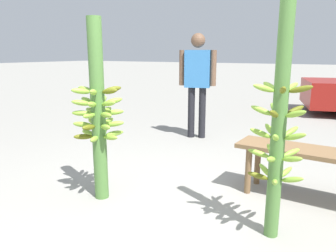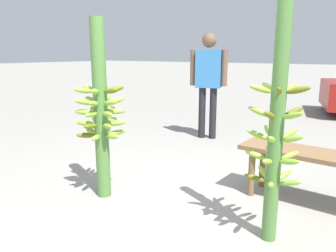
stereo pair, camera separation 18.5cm
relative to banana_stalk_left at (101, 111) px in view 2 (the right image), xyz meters
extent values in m
plane|color=gray|center=(0.77, -0.08, -0.82)|extent=(80.00, 80.00, 0.00)
cylinder|color=#4C7A38|center=(0.00, 0.00, 0.00)|extent=(0.13, 0.13, 1.64)
ellipsoid|color=#84B238|center=(-0.07, -0.12, 0.20)|extent=(0.13, 0.17, 0.07)
ellipsoid|color=#84B238|center=(0.07, -0.12, 0.20)|extent=(0.13, 0.17, 0.07)
ellipsoid|color=#5D6216|center=(0.14, 0.00, 0.20)|extent=(0.17, 0.05, 0.07)
ellipsoid|color=#5D6216|center=(0.07, 0.12, 0.20)|extent=(0.13, 0.17, 0.07)
ellipsoid|color=#5D6216|center=(-0.07, 0.12, 0.20)|extent=(0.13, 0.17, 0.07)
ellipsoid|color=#84B238|center=(-0.14, 0.00, 0.20)|extent=(0.17, 0.05, 0.07)
ellipsoid|color=#84B238|center=(0.14, -0.02, 0.09)|extent=(0.18, 0.07, 0.08)
ellipsoid|color=#84B238|center=(0.09, 0.11, 0.09)|extent=(0.14, 0.17, 0.08)
ellipsoid|color=#84B238|center=(-0.05, 0.13, 0.09)|extent=(0.11, 0.18, 0.08)
ellipsoid|color=#84B238|center=(-0.14, 0.02, 0.09)|extent=(0.18, 0.07, 0.08)
ellipsoid|color=#84B238|center=(-0.09, -0.11, 0.09)|extent=(0.14, 0.17, 0.08)
ellipsoid|color=#84B238|center=(0.05, -0.13, 0.09)|extent=(0.11, 0.18, 0.08)
ellipsoid|color=#84B238|center=(0.13, -0.05, 0.00)|extent=(0.18, 0.10, 0.06)
ellipsoid|color=#84B238|center=(0.11, 0.09, 0.00)|extent=(0.16, 0.15, 0.06)
ellipsoid|color=#84B238|center=(-0.03, 0.14, 0.00)|extent=(0.08, 0.18, 0.06)
ellipsoid|color=#84B238|center=(-0.13, 0.05, 0.00)|extent=(0.18, 0.10, 0.06)
ellipsoid|color=#84B238|center=(-0.11, -0.09, 0.00)|extent=(0.16, 0.15, 0.06)
ellipsoid|color=#84B238|center=(0.03, -0.14, 0.00)|extent=(0.08, 0.18, 0.06)
ellipsoid|color=#84B238|center=(-0.01, 0.14, -0.11)|extent=(0.07, 0.18, 0.07)
ellipsoid|color=#84B238|center=(-0.13, 0.06, -0.11)|extent=(0.18, 0.11, 0.07)
ellipsoid|color=#84B238|center=(-0.12, -0.08, -0.11)|extent=(0.17, 0.14, 0.07)
ellipsoid|color=#5D6216|center=(0.01, -0.14, -0.11)|extent=(0.07, 0.18, 0.07)
ellipsoid|color=#84B238|center=(0.13, -0.06, -0.11)|extent=(0.18, 0.11, 0.07)
ellipsoid|color=#84B238|center=(0.12, 0.08, -0.11)|extent=(0.17, 0.14, 0.07)
ellipsoid|color=#84B238|center=(0.14, -0.01, -0.21)|extent=(0.17, 0.06, 0.06)
ellipsoid|color=#84B238|center=(0.08, 0.12, -0.21)|extent=(0.14, 0.17, 0.06)
ellipsoid|color=#84B238|center=(-0.06, 0.13, -0.21)|extent=(0.12, 0.18, 0.06)
ellipsoid|color=#84B238|center=(-0.14, 0.01, -0.21)|extent=(0.17, 0.06, 0.06)
ellipsoid|color=#5D6216|center=(-0.08, -0.12, -0.21)|extent=(0.14, 0.17, 0.06)
ellipsoid|color=#84B238|center=(0.06, -0.13, -0.21)|extent=(0.12, 0.18, 0.06)
cylinder|color=#4C7A38|center=(1.54, 0.14, 0.06)|extent=(0.10, 0.10, 1.74)
ellipsoid|color=#84B238|center=(1.43, 0.07, 0.28)|extent=(0.16, 0.12, 0.08)
ellipsoid|color=#5D6216|center=(1.57, 0.02, 0.28)|extent=(0.08, 0.17, 0.08)
ellipsoid|color=#5D6216|center=(1.66, 0.13, 0.28)|extent=(0.16, 0.05, 0.08)
ellipsoid|color=#84B238|center=(1.58, 0.25, 0.28)|extent=(0.09, 0.17, 0.08)
ellipsoid|color=#84B238|center=(1.44, 0.22, 0.28)|extent=(0.15, 0.13, 0.08)
ellipsoid|color=#5D6216|center=(1.62, 0.23, 0.12)|extent=(0.14, 0.15, 0.09)
ellipsoid|color=#84B238|center=(1.48, 0.24, 0.12)|extent=(0.12, 0.16, 0.09)
ellipsoid|color=#84B238|center=(1.42, 0.11, 0.12)|extent=(0.17, 0.07, 0.09)
ellipsoid|color=#5D6216|center=(1.53, 0.02, 0.12)|extent=(0.06, 0.16, 0.09)
ellipsoid|color=#84B238|center=(1.65, 0.09, 0.12)|extent=(0.16, 0.10, 0.09)
ellipsoid|color=#84B238|center=(1.55, 0.02, -0.03)|extent=(0.05, 0.16, 0.09)
ellipsoid|color=#84B238|center=(1.65, 0.11, -0.03)|extent=(0.17, 0.08, 0.09)
ellipsoid|color=#84B238|center=(1.60, 0.24, -0.03)|extent=(0.12, 0.16, 0.09)
ellipsoid|color=#84B238|center=(1.46, 0.23, -0.03)|extent=(0.13, 0.15, 0.09)
ellipsoid|color=#84B238|center=(1.43, 0.09, -0.03)|extent=(0.16, 0.10, 0.09)
ellipsoid|color=#84B238|center=(1.62, 0.23, -0.19)|extent=(0.13, 0.15, 0.08)
ellipsoid|color=#84B238|center=(1.47, 0.24, -0.19)|extent=(0.12, 0.16, 0.08)
ellipsoid|color=#84B238|center=(1.42, 0.11, -0.19)|extent=(0.17, 0.08, 0.08)
ellipsoid|color=#84B238|center=(1.53, 0.02, -0.19)|extent=(0.05, 0.16, 0.08)
ellipsoid|color=#84B238|center=(1.65, 0.09, -0.19)|extent=(0.17, 0.10, 0.08)
ellipsoid|color=#84B238|center=(1.66, 0.13, -0.35)|extent=(0.16, 0.06, 0.09)
ellipsoid|color=#84B238|center=(1.59, 0.25, -0.35)|extent=(0.10, 0.16, 0.09)
ellipsoid|color=#84B238|center=(1.45, 0.22, -0.35)|extent=(0.15, 0.14, 0.09)
ellipsoid|color=#5D6216|center=(1.43, 0.08, -0.35)|extent=(0.16, 0.12, 0.09)
ellipsoid|color=#84B238|center=(1.56, 0.02, -0.35)|extent=(0.07, 0.17, 0.09)
cylinder|color=black|center=(-0.12, 2.51, -0.41)|extent=(0.14, 0.14, 0.81)
cylinder|color=black|center=(-0.29, 2.46, -0.41)|extent=(0.14, 0.14, 0.81)
cube|color=#3372B2|center=(-0.21, 2.49, 0.28)|extent=(0.42, 0.28, 0.57)
cylinder|color=brown|center=(0.03, 2.56, 0.29)|extent=(0.12, 0.12, 0.54)
cylinder|color=brown|center=(-0.44, 2.42, 0.29)|extent=(0.12, 0.12, 0.54)
sphere|color=brown|center=(-0.21, 2.49, 0.70)|extent=(0.22, 0.22, 0.22)
cube|color=brown|center=(1.76, 0.90, -0.35)|extent=(1.47, 0.46, 0.04)
cylinder|color=brown|center=(1.17, 1.07, -0.59)|extent=(0.06, 0.06, 0.45)
cylinder|color=brown|center=(1.16, 0.79, -0.59)|extent=(0.06, 0.06, 0.45)
camera|label=1|loc=(2.00, -2.16, 0.52)|focal=35.00mm
camera|label=2|loc=(2.15, -2.07, 0.52)|focal=35.00mm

